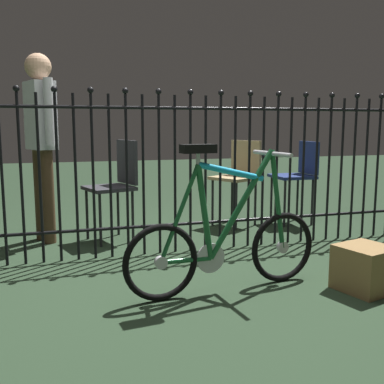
{
  "coord_description": "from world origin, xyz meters",
  "views": [
    {
      "loc": [
        -0.78,
        -2.67,
        1.0
      ],
      "look_at": [
        0.08,
        0.21,
        0.55
      ],
      "focal_mm": 42.19,
      "sensor_mm": 36.0,
      "label": 1
    }
  ],
  "objects_px": {
    "person_visitor": "(41,132)",
    "display_crate": "(365,268)",
    "chair_tan": "(239,172)",
    "chair_navy": "(299,172)",
    "chair_charcoal": "(117,180)",
    "bicycle": "(225,240)"
  },
  "relations": [
    {
      "from": "chair_tan",
      "to": "chair_navy",
      "type": "xyz_separation_m",
      "value": [
        0.61,
        -0.1,
        -0.0
      ]
    },
    {
      "from": "chair_charcoal",
      "to": "person_visitor",
      "type": "bearing_deg",
      "value": 168.77
    },
    {
      "from": "bicycle",
      "to": "chair_tan",
      "type": "bearing_deg",
      "value": 64.95
    },
    {
      "from": "display_crate",
      "to": "chair_charcoal",
      "type": "bearing_deg",
      "value": 127.28
    },
    {
      "from": "person_visitor",
      "to": "display_crate",
      "type": "relative_size",
      "value": 5.3
    },
    {
      "from": "chair_navy",
      "to": "person_visitor",
      "type": "bearing_deg",
      "value": -179.12
    },
    {
      "from": "bicycle",
      "to": "chair_navy",
      "type": "height_order",
      "value": "bicycle"
    },
    {
      "from": "person_visitor",
      "to": "display_crate",
      "type": "distance_m",
      "value": 2.73
    },
    {
      "from": "bicycle",
      "to": "chair_charcoal",
      "type": "bearing_deg",
      "value": 107.57
    },
    {
      "from": "bicycle",
      "to": "chair_charcoal",
      "type": "xyz_separation_m",
      "value": [
        -0.46,
        1.44,
        0.22
      ]
    },
    {
      "from": "bicycle",
      "to": "display_crate",
      "type": "xyz_separation_m",
      "value": [
        0.82,
        -0.24,
        -0.18
      ]
    },
    {
      "from": "bicycle",
      "to": "chair_charcoal",
      "type": "height_order",
      "value": "bicycle"
    },
    {
      "from": "chair_tan",
      "to": "display_crate",
      "type": "relative_size",
      "value": 2.83
    },
    {
      "from": "chair_navy",
      "to": "chair_charcoal",
      "type": "height_order",
      "value": "chair_charcoal"
    },
    {
      "from": "chair_tan",
      "to": "bicycle",
      "type": "bearing_deg",
      "value": -115.05
    },
    {
      "from": "chair_charcoal",
      "to": "display_crate",
      "type": "bearing_deg",
      "value": -52.72
    },
    {
      "from": "person_visitor",
      "to": "chair_charcoal",
      "type": "bearing_deg",
      "value": -11.23
    },
    {
      "from": "person_visitor",
      "to": "chair_tan",
      "type": "bearing_deg",
      "value": 4.18
    },
    {
      "from": "chair_tan",
      "to": "chair_navy",
      "type": "relative_size",
      "value": 1.01
    },
    {
      "from": "chair_tan",
      "to": "display_crate",
      "type": "height_order",
      "value": "chair_tan"
    },
    {
      "from": "chair_navy",
      "to": "chair_charcoal",
      "type": "relative_size",
      "value": 0.96
    },
    {
      "from": "chair_navy",
      "to": "bicycle",
      "type": "bearing_deg",
      "value": -131.35
    }
  ]
}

